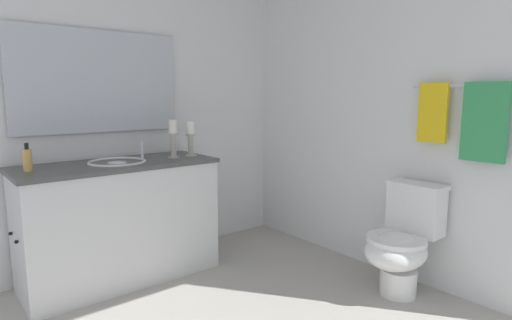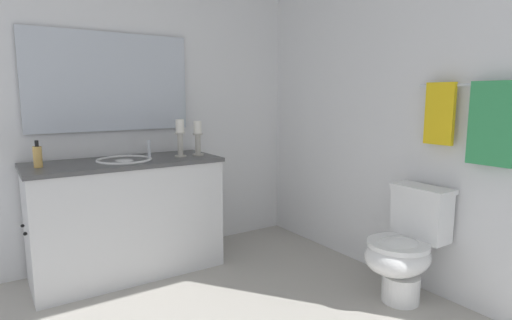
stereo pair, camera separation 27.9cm
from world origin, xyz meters
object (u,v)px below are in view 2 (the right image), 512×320
object	(u,v)px
vanity_cabinet	(127,217)
mirror	(110,82)
towel_near_vanity	(440,114)
candle_holder_short	(180,137)
towel_center	(492,124)
toilet	(405,247)
towel_bar	(469,85)
sink_basin	(125,165)
candle_holder_tall	(198,137)
soap_bottle	(38,156)

from	to	relation	value
vanity_cabinet	mirror	xyz separation A→B (m)	(-0.28, 0.00, 1.01)
mirror	towel_near_vanity	distance (m)	2.38
candle_holder_short	towel_center	size ratio (longest dim) A/B	0.60
toilet	towel_near_vanity	bearing A→B (deg)	75.83
candle_holder_short	toilet	xyz separation A→B (m)	(1.39, 0.94, -0.65)
candle_holder_short	towel_near_vanity	xyz separation A→B (m)	(1.44, 1.14, 0.20)
vanity_cabinet	towel_bar	size ratio (longest dim) A/B	2.11
sink_basin	candle_holder_tall	world-z (taller)	candle_holder_tall
mirror	towel_near_vanity	xyz separation A→B (m)	(1.77, 1.57, -0.22)
toilet	towel_near_vanity	xyz separation A→B (m)	(0.05, 0.20, 0.86)
vanity_cabinet	soap_bottle	world-z (taller)	soap_bottle
sink_basin	towel_bar	world-z (taller)	towel_bar
mirror	candle_holder_tall	bearing A→B (deg)	59.27
vanity_cabinet	towel_center	bearing A→B (deg)	40.69
mirror	soap_bottle	xyz separation A→B (m)	(0.27, -0.56, -0.50)
soap_bottle	toilet	distance (m)	2.48
sink_basin	candle_holder_tall	size ratio (longest dim) A/B	1.47
towel_near_vanity	towel_center	bearing A→B (deg)	0.00
candle_holder_tall	candle_holder_short	bearing A→B (deg)	-91.65
vanity_cabinet	towel_near_vanity	size ratio (longest dim) A/B	3.52
vanity_cabinet	candle_holder_tall	distance (m)	0.81
sink_basin	candle_holder_short	world-z (taller)	candle_holder_short
soap_bottle	towel_near_vanity	bearing A→B (deg)	54.70
mirror	towel_center	xyz separation A→B (m)	(2.10, 1.57, -0.26)
sink_basin	candle_holder_tall	distance (m)	0.60
toilet	towel_bar	xyz separation A→B (m)	(0.21, 0.22, 1.03)
candle_holder_short	toilet	distance (m)	1.80
sink_basin	mirror	bearing A→B (deg)	-179.80
toilet	towel_center	xyz separation A→B (m)	(0.38, 0.20, 0.81)
vanity_cabinet	mirror	size ratio (longest dim) A/B	1.11
sink_basin	towel_near_vanity	distance (m)	2.20
vanity_cabinet	toilet	bearing A→B (deg)	43.33
vanity_cabinet	toilet	distance (m)	1.99
towel_center	towel_near_vanity	bearing A→B (deg)	180.00
candle_holder_tall	towel_center	xyz separation A→B (m)	(1.76, 1.00, 0.17)
candle_holder_tall	towel_near_vanity	size ratio (longest dim) A/B	0.70
sink_basin	soap_bottle	size ratio (longest dim) A/B	2.23
candle_holder_tall	towel_bar	size ratio (longest dim) A/B	0.42
towel_bar	towel_center	distance (m)	0.28
towel_center	candle_holder_short	bearing A→B (deg)	-147.06
candle_holder_short	towel_near_vanity	distance (m)	1.85
candle_holder_short	toilet	world-z (taller)	candle_holder_short
vanity_cabinet	towel_center	size ratio (longest dim) A/B	2.86
sink_basin	towel_center	bearing A→B (deg)	40.67
sink_basin	candle_holder_short	xyz separation A→B (m)	(0.05, 0.42, 0.19)
vanity_cabinet	sink_basin	world-z (taller)	sink_basin
sink_basin	towel_bar	size ratio (longest dim) A/B	0.62
towel_center	candle_holder_tall	bearing A→B (deg)	-150.51
towel_bar	towel_near_vanity	bearing A→B (deg)	-173.69
candle_holder_short	towel_bar	bearing A→B (deg)	35.94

